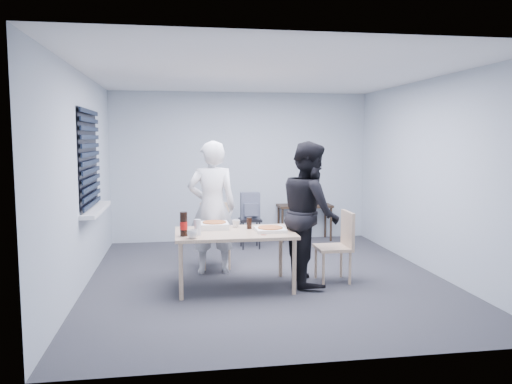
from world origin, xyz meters
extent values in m
plane|color=#2D2D32|center=(0.00, 0.00, 0.00)|extent=(5.00, 5.00, 0.00)
plane|color=white|center=(0.00, 0.00, 2.60)|extent=(5.00, 5.00, 0.00)
plane|color=#AEB9C2|center=(0.00, 2.50, 1.30)|extent=(4.50, 0.00, 4.50)
plane|color=#AEB9C2|center=(0.00, -2.50, 1.30)|extent=(4.50, 0.00, 4.50)
plane|color=#AEB9C2|center=(-2.25, 0.00, 1.30)|extent=(0.00, 5.00, 5.00)
plane|color=#AEB9C2|center=(2.25, 0.00, 1.30)|extent=(0.00, 5.00, 5.00)
plane|color=black|center=(-2.23, 0.40, 1.55)|extent=(0.00, 1.30, 1.30)
cube|color=black|center=(-2.21, 0.40, 1.55)|extent=(0.04, 1.30, 1.25)
cube|color=silver|center=(-2.16, 0.40, 0.89)|extent=(0.18, 1.42, 0.05)
cube|color=#D0AD8C|center=(-0.45, -0.35, 0.67)|extent=(1.41, 0.90, 0.04)
cylinder|color=#D0AD8C|center=(-1.09, -0.74, 0.33)|extent=(0.05, 0.05, 0.65)
cylinder|color=#D0AD8C|center=(-1.09, 0.03, 0.33)|extent=(0.05, 0.05, 0.65)
cylinder|color=#D0AD8C|center=(0.20, -0.74, 0.33)|extent=(0.05, 0.05, 0.65)
cylinder|color=#D0AD8C|center=(0.20, 0.03, 0.33)|extent=(0.05, 0.05, 0.65)
cube|color=#D0AD8C|center=(-0.60, 0.64, 0.43)|extent=(0.42, 0.42, 0.04)
cube|color=#D0AD8C|center=(-0.60, 0.83, 0.67)|extent=(0.42, 0.04, 0.44)
cylinder|color=#D0AD8C|center=(-0.77, 0.47, 0.21)|extent=(0.03, 0.03, 0.41)
cylinder|color=#D0AD8C|center=(-0.77, 0.81, 0.21)|extent=(0.03, 0.03, 0.41)
cylinder|color=#D0AD8C|center=(-0.43, 0.47, 0.21)|extent=(0.03, 0.03, 0.41)
cylinder|color=#D0AD8C|center=(-0.43, 0.81, 0.21)|extent=(0.03, 0.03, 0.41)
cube|color=#D0AD8C|center=(0.80, -0.29, 0.43)|extent=(0.42, 0.42, 0.04)
cube|color=#D0AD8C|center=(0.99, -0.29, 0.67)|extent=(0.04, 0.42, 0.44)
cylinder|color=#D0AD8C|center=(0.63, -0.46, 0.21)|extent=(0.03, 0.03, 0.41)
cylinder|color=#D0AD8C|center=(0.63, -0.12, 0.21)|extent=(0.03, 0.03, 0.41)
cylinder|color=#D0AD8C|center=(0.97, -0.46, 0.21)|extent=(0.03, 0.03, 0.41)
cylinder|color=#D0AD8C|center=(0.97, -0.12, 0.21)|extent=(0.03, 0.03, 0.41)
imported|color=silver|center=(-0.67, 0.36, 0.89)|extent=(0.65, 0.42, 1.77)
imported|color=black|center=(0.50, -0.30, 0.89)|extent=(0.47, 0.86, 1.77)
cube|color=#352318|center=(1.10, 2.28, 0.61)|extent=(0.95, 0.42, 0.04)
cylinder|color=#352318|center=(0.66, 2.11, 0.30)|extent=(0.04, 0.04, 0.59)
cylinder|color=#352318|center=(0.66, 2.45, 0.30)|extent=(0.04, 0.04, 0.59)
cylinder|color=#352318|center=(1.53, 2.11, 0.30)|extent=(0.04, 0.04, 0.59)
cylinder|color=#352318|center=(1.53, 2.45, 0.30)|extent=(0.04, 0.04, 0.59)
cube|color=black|center=(0.05, 1.79, 0.47)|extent=(0.35, 0.35, 0.04)
cylinder|color=black|center=(-0.08, 1.66, 0.22)|extent=(0.04, 0.04, 0.45)
cylinder|color=black|center=(-0.08, 1.93, 0.22)|extent=(0.04, 0.04, 0.45)
cylinder|color=black|center=(0.19, 1.66, 0.22)|extent=(0.04, 0.04, 0.45)
cylinder|color=black|center=(0.19, 1.93, 0.22)|extent=(0.04, 0.04, 0.45)
cube|color=slate|center=(0.05, 1.79, 0.70)|extent=(0.31, 0.17, 0.43)
cube|color=slate|center=(0.05, 1.68, 0.65)|extent=(0.23, 0.06, 0.21)
cube|color=white|center=(-0.67, -0.11, 0.71)|extent=(0.34, 0.34, 0.04)
cube|color=white|center=(-0.67, -0.11, 0.74)|extent=(0.34, 0.34, 0.04)
cylinder|color=#CC7F38|center=(-0.67, -0.11, 0.77)|extent=(0.29, 0.29, 0.01)
cube|color=white|center=(-0.02, -0.40, 0.71)|extent=(0.35, 0.35, 0.04)
cylinder|color=#CC7F38|center=(-0.02, -0.40, 0.73)|extent=(0.30, 0.30, 0.01)
imported|color=white|center=(-0.96, -0.70, 0.74)|extent=(0.17, 0.17, 0.10)
imported|color=white|center=(-0.40, -0.07, 0.73)|extent=(0.10, 0.10, 0.09)
cylinder|color=black|center=(-0.25, -0.20, 0.76)|extent=(0.08, 0.08, 0.14)
cylinder|color=black|center=(-1.05, -0.54, 0.83)|extent=(0.08, 0.08, 0.28)
cylinder|color=red|center=(-1.05, -0.54, 0.81)|extent=(0.09, 0.09, 0.09)
cylinder|color=silver|center=(-0.89, -0.51, 0.78)|extent=(0.10, 0.10, 0.18)
torus|color=red|center=(-0.14, -0.63, 0.69)|extent=(0.07, 0.07, 0.00)
cube|color=white|center=(0.95, 2.30, 0.64)|extent=(0.29, 0.33, 0.00)
cube|color=black|center=(1.32, 2.29, 0.66)|extent=(0.13, 0.10, 0.05)
camera|label=1|loc=(-1.11, -6.22, 1.80)|focal=35.00mm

